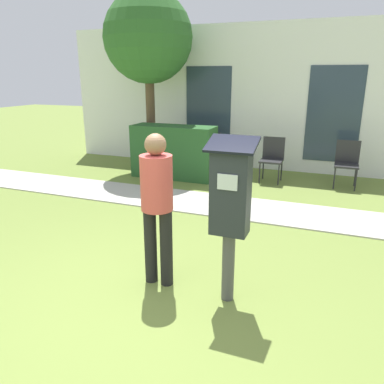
# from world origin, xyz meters

# --- Properties ---
(ground_plane) EXTENTS (40.00, 40.00, 0.00)m
(ground_plane) POSITION_xyz_m (0.00, 0.00, 0.00)
(ground_plane) COLOR olive
(sidewalk) EXTENTS (12.00, 1.10, 0.02)m
(sidewalk) POSITION_xyz_m (0.00, 3.11, 0.01)
(sidewalk) COLOR #B7B2A8
(sidewalk) RESTS_ON ground
(building_facade) EXTENTS (10.00, 0.26, 3.20)m
(building_facade) POSITION_xyz_m (0.00, 6.09, 1.60)
(building_facade) COLOR white
(building_facade) RESTS_ON ground
(parking_meter) EXTENTS (0.44, 0.31, 1.59)m
(parking_meter) POSITION_xyz_m (0.67, 0.51, 1.02)
(parking_meter) COLOR #4C4C4C
(parking_meter) RESTS_ON ground
(person_standing) EXTENTS (0.32, 0.32, 1.58)m
(person_standing) POSITION_xyz_m (-0.08, 0.54, 0.93)
(person_standing) COLOR black
(person_standing) RESTS_ON ground
(outdoor_chair_left) EXTENTS (0.44, 0.44, 0.90)m
(outdoor_chair_left) POSITION_xyz_m (-1.09, 5.17, 0.53)
(outdoor_chair_left) COLOR #262628
(outdoor_chair_left) RESTS_ON ground
(outdoor_chair_middle) EXTENTS (0.44, 0.44, 0.90)m
(outdoor_chair_middle) POSITION_xyz_m (0.33, 4.99, 0.53)
(outdoor_chair_middle) COLOR #262628
(outdoor_chair_middle) RESTS_ON ground
(outdoor_chair_right) EXTENTS (0.44, 0.44, 0.90)m
(outdoor_chair_right) POSITION_xyz_m (1.75, 5.10, 0.53)
(outdoor_chair_right) COLOR #262628
(outdoor_chair_right) RESTS_ON ground
(hedge_row) EXTENTS (1.76, 0.60, 1.10)m
(hedge_row) POSITION_xyz_m (-1.68, 4.53, 0.55)
(hedge_row) COLOR #285628
(hedge_row) RESTS_ON ground
(tree) EXTENTS (1.90, 1.90, 3.82)m
(tree) POSITION_xyz_m (-2.44, 5.01, 2.84)
(tree) COLOR brown
(tree) RESTS_ON ground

